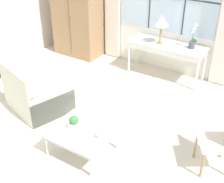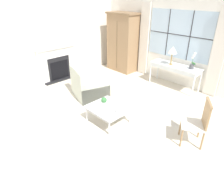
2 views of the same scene
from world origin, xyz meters
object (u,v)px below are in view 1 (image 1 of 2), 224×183
(potted_orchid, at_px, (193,40))
(pillar_candle, at_px, (100,136))
(table_lamp, at_px, (162,22))
(coffee_table, at_px, (82,133))
(console_table, at_px, (167,48))
(potted_plant_small, at_px, (74,122))
(armoire, at_px, (77,10))
(armchair_upholstered, at_px, (37,94))

(potted_orchid, relative_size, pillar_candle, 4.05)
(table_lamp, height_order, pillar_candle, table_lamp)
(table_lamp, height_order, coffee_table, table_lamp)
(console_table, distance_m, potted_orchid, 0.55)
(potted_plant_small, relative_size, pillar_candle, 1.71)
(armoire, distance_m, console_table, 2.27)
(potted_orchid, distance_m, armchair_upholstered, 3.09)
(table_lamp, bearing_deg, armoire, 179.34)
(console_table, distance_m, pillar_candle, 2.83)
(table_lamp, distance_m, pillar_candle, 2.89)
(armchair_upholstered, xyz_separation_m, coffee_table, (1.35, -0.48, 0.05))
(armoire, distance_m, potted_plant_small, 3.53)
(console_table, bearing_deg, armoire, -179.35)
(coffee_table, bearing_deg, console_table, 89.27)
(table_lamp, bearing_deg, console_table, 19.53)
(armoire, xyz_separation_m, table_lamp, (2.10, -0.02, 0.11))
(console_table, bearing_deg, pillar_candle, -84.33)
(armchair_upholstered, bearing_deg, coffee_table, -19.75)
(console_table, relative_size, potted_orchid, 3.17)
(armoire, bearing_deg, coffee_table, -51.66)
(coffee_table, bearing_deg, potted_orchid, 79.75)
(armoire, xyz_separation_m, potted_plant_small, (2.07, -2.79, -0.58))
(pillar_candle, bearing_deg, potted_plant_small, -179.24)
(armoire, relative_size, table_lamp, 3.70)
(armoire, distance_m, pillar_candle, 3.81)
(console_table, xyz_separation_m, potted_orchid, (0.48, 0.06, 0.25))
(armchair_upholstered, distance_m, potted_plant_small, 1.34)
(pillar_candle, bearing_deg, potted_orchid, 85.95)
(potted_orchid, relative_size, coffee_table, 0.57)
(table_lamp, height_order, potted_orchid, table_lamp)
(table_lamp, height_order, potted_plant_small, table_lamp)
(pillar_candle, bearing_deg, armchair_upholstered, 163.60)
(potted_orchid, height_order, coffee_table, potted_orchid)
(table_lamp, xyz_separation_m, pillar_candle, (0.42, -2.76, -0.74))
(armchair_upholstered, bearing_deg, table_lamp, 61.25)
(armoire, bearing_deg, potted_plant_small, -53.40)
(table_lamp, relative_size, coffee_table, 0.66)
(pillar_candle, bearing_deg, coffee_table, 179.02)
(potted_orchid, xyz_separation_m, potted_plant_small, (-0.64, -2.88, -0.41))
(table_lamp, bearing_deg, armchair_upholstered, -118.75)
(armchair_upholstered, height_order, coffee_table, armchair_upholstered)
(console_table, height_order, armchair_upholstered, armchair_upholstered)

